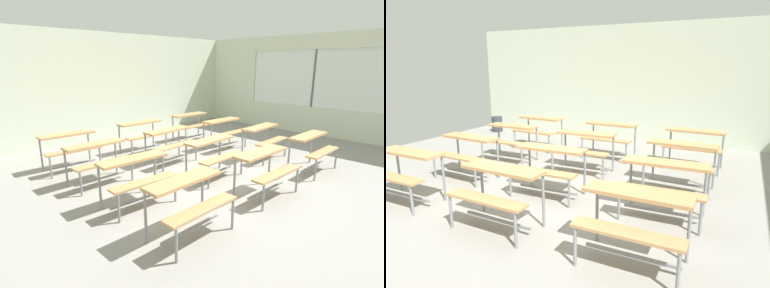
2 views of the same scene
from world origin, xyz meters
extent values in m
cube|color=gray|center=(0.00, 0.00, -0.03)|extent=(10.00, 9.00, 0.05)
cube|color=beige|center=(0.00, 4.50, 1.50)|extent=(10.00, 0.12, 3.00)
cube|color=tan|center=(-1.72, -0.99, 0.72)|extent=(1.10, 0.34, 0.04)
cube|color=tan|center=(-1.72, -1.31, 0.44)|extent=(1.10, 0.24, 0.03)
cylinder|color=gray|center=(-2.22, -0.86, 0.36)|extent=(0.04, 0.04, 0.72)
cylinder|color=gray|center=(-1.22, -0.84, 0.36)|extent=(0.04, 0.04, 0.72)
cylinder|color=gray|center=(-1.22, -1.39, 0.22)|extent=(0.04, 0.04, 0.44)
cube|color=gray|center=(-1.72, -1.13, 0.10)|extent=(1.00, 0.05, 0.03)
cube|color=tan|center=(0.02, -0.99, 0.72)|extent=(1.10, 0.34, 0.04)
cube|color=tan|center=(0.01, -1.31, 0.44)|extent=(1.10, 0.24, 0.03)
cylinder|color=gray|center=(-0.48, -0.84, 0.36)|extent=(0.04, 0.04, 0.72)
cylinder|color=gray|center=(0.52, -0.85, 0.36)|extent=(0.04, 0.04, 0.72)
cylinder|color=gray|center=(-0.49, -1.39, 0.22)|extent=(0.04, 0.04, 0.44)
cylinder|color=gray|center=(0.51, -1.40, 0.22)|extent=(0.04, 0.04, 0.44)
cube|color=gray|center=(0.01, -1.13, 0.10)|extent=(1.00, 0.05, 0.03)
cube|color=tan|center=(1.74, -0.98, 0.72)|extent=(1.10, 0.33, 0.04)
cube|color=tan|center=(1.74, -1.30, 0.44)|extent=(1.10, 0.23, 0.03)
cylinder|color=gray|center=(1.23, -0.85, 0.36)|extent=(0.04, 0.04, 0.72)
cylinder|color=gray|center=(2.23, -0.83, 0.36)|extent=(0.04, 0.04, 0.72)
cylinder|color=gray|center=(1.24, -1.40, 0.22)|extent=(0.04, 0.04, 0.44)
cylinder|color=gray|center=(2.24, -1.38, 0.22)|extent=(0.04, 0.04, 0.44)
cube|color=gray|center=(1.74, -1.12, 0.10)|extent=(1.00, 0.04, 0.03)
cube|color=tan|center=(-1.70, 0.19, 0.72)|extent=(1.11, 0.36, 0.04)
cube|color=tan|center=(-1.71, -0.13, 0.44)|extent=(1.11, 0.26, 0.03)
cylinder|color=gray|center=(-2.19, 0.35, 0.36)|extent=(0.04, 0.04, 0.72)
cylinder|color=gray|center=(-1.19, 0.32, 0.36)|extent=(0.04, 0.04, 0.72)
cylinder|color=gray|center=(-2.21, -0.20, 0.22)|extent=(0.04, 0.04, 0.44)
cylinder|color=gray|center=(-1.21, -0.23, 0.22)|extent=(0.04, 0.04, 0.44)
cube|color=gray|center=(-1.70, 0.05, 0.10)|extent=(1.00, 0.07, 0.03)
cube|color=tan|center=(0.02, 0.17, 0.72)|extent=(1.11, 0.36, 0.04)
cube|color=tan|center=(0.03, -0.15, 0.44)|extent=(1.11, 0.26, 0.03)
cylinder|color=gray|center=(-0.49, 0.29, 0.36)|extent=(0.04, 0.04, 0.72)
cylinder|color=gray|center=(0.51, 0.32, 0.36)|extent=(0.04, 0.04, 0.72)
cylinder|color=gray|center=(-0.47, -0.26, 0.22)|extent=(0.04, 0.04, 0.44)
cylinder|color=gray|center=(0.53, -0.23, 0.22)|extent=(0.04, 0.04, 0.44)
cube|color=gray|center=(0.02, 0.03, 0.10)|extent=(1.00, 0.07, 0.03)
cube|color=tan|center=(1.76, 0.19, 0.72)|extent=(1.11, 0.37, 0.04)
cube|color=tan|center=(1.77, -0.13, 0.44)|extent=(1.11, 0.27, 0.03)
cylinder|color=gray|center=(1.25, 0.30, 0.36)|extent=(0.04, 0.04, 0.72)
cylinder|color=gray|center=(2.25, 0.35, 0.36)|extent=(0.04, 0.04, 0.72)
cylinder|color=gray|center=(1.28, -0.25, 0.22)|extent=(0.04, 0.04, 0.44)
cylinder|color=gray|center=(2.28, -0.20, 0.22)|extent=(0.04, 0.04, 0.44)
cube|color=gray|center=(1.77, 0.05, 0.10)|extent=(1.00, 0.08, 0.03)
cube|color=tan|center=(-1.71, 1.42, 0.72)|extent=(1.10, 0.34, 0.04)
cube|color=tan|center=(-1.71, 1.10, 0.44)|extent=(1.10, 0.24, 0.03)
cylinder|color=gray|center=(-2.21, 1.55, 0.36)|extent=(0.04, 0.04, 0.72)
cylinder|color=gray|center=(-1.21, 1.56, 0.36)|extent=(0.04, 0.04, 0.72)
cylinder|color=gray|center=(-2.20, 1.00, 0.22)|extent=(0.04, 0.04, 0.44)
cylinder|color=gray|center=(-1.20, 1.01, 0.22)|extent=(0.04, 0.04, 0.44)
cube|color=gray|center=(-1.71, 1.28, 0.10)|extent=(1.00, 0.05, 0.03)
cube|color=tan|center=(0.00, 1.42, 0.72)|extent=(1.11, 0.38, 0.04)
cube|color=tan|center=(0.01, 1.10, 0.44)|extent=(1.11, 0.28, 0.03)
cylinder|color=gray|center=(-0.51, 1.54, 0.36)|extent=(0.04, 0.04, 0.72)
cylinder|color=gray|center=(0.49, 1.59, 0.36)|extent=(0.04, 0.04, 0.72)
cylinder|color=gray|center=(-0.48, 0.99, 0.22)|extent=(0.04, 0.04, 0.44)
cylinder|color=gray|center=(0.52, 1.04, 0.22)|extent=(0.04, 0.04, 0.44)
cube|color=gray|center=(0.00, 1.28, 0.10)|extent=(1.00, 0.08, 0.03)
cube|color=tan|center=(1.76, 1.37, 0.72)|extent=(1.11, 0.36, 0.04)
cube|color=tan|center=(1.75, 1.05, 0.44)|extent=(1.11, 0.26, 0.03)
cylinder|color=gray|center=(1.27, 1.52, 0.36)|extent=(0.04, 0.04, 0.72)
cylinder|color=gray|center=(2.27, 1.49, 0.36)|extent=(0.04, 0.04, 0.72)
cylinder|color=gray|center=(1.25, 0.97, 0.22)|extent=(0.04, 0.04, 0.44)
cylinder|color=gray|center=(2.25, 0.94, 0.22)|extent=(0.04, 0.04, 0.44)
cube|color=gray|center=(1.76, 1.23, 0.10)|extent=(1.00, 0.07, 0.03)
cube|color=tan|center=(-1.75, 2.56, 0.72)|extent=(1.11, 0.37, 0.04)
cube|color=tan|center=(-1.77, 2.24, 0.44)|extent=(1.11, 0.27, 0.03)
cylinder|color=gray|center=(-2.24, 2.72, 0.36)|extent=(0.04, 0.04, 0.72)
cylinder|color=gray|center=(-1.24, 2.67, 0.36)|extent=(0.04, 0.04, 0.72)
cylinder|color=gray|center=(-2.27, 2.17, 0.22)|extent=(0.04, 0.04, 0.44)
cylinder|color=gray|center=(-1.27, 2.13, 0.22)|extent=(0.04, 0.04, 0.44)
cube|color=gray|center=(-1.76, 2.42, 0.10)|extent=(1.00, 0.08, 0.03)
cube|color=tan|center=(0.06, 2.57, 0.72)|extent=(1.11, 0.34, 0.04)
cube|color=tan|center=(0.06, 2.25, 0.44)|extent=(1.10, 0.24, 0.03)
cylinder|color=gray|center=(-0.44, 2.72, 0.36)|extent=(0.04, 0.04, 0.72)
cylinder|color=gray|center=(0.56, 2.70, 0.36)|extent=(0.04, 0.04, 0.72)
cylinder|color=gray|center=(-0.45, 2.17, 0.22)|extent=(0.04, 0.04, 0.44)
cylinder|color=gray|center=(0.55, 2.15, 0.22)|extent=(0.04, 0.04, 0.44)
cube|color=gray|center=(0.06, 2.43, 0.10)|extent=(1.00, 0.05, 0.03)
cube|color=tan|center=(1.80, 2.61, 0.72)|extent=(1.11, 0.35, 0.04)
cube|color=tan|center=(1.79, 2.29, 0.44)|extent=(1.10, 0.25, 0.03)
cylinder|color=gray|center=(1.30, 2.76, 0.36)|extent=(0.04, 0.04, 0.72)
cylinder|color=gray|center=(2.30, 2.74, 0.36)|extent=(0.04, 0.04, 0.72)
cylinder|color=gray|center=(1.29, 2.21, 0.22)|extent=(0.04, 0.04, 0.44)
cylinder|color=gray|center=(2.29, 2.19, 0.22)|extent=(0.04, 0.04, 0.44)
cube|color=gray|center=(1.80, 2.47, 0.10)|extent=(1.00, 0.06, 0.03)
cylinder|color=#333842|center=(-4.03, 3.59, 0.23)|extent=(0.31, 0.31, 0.46)
camera|label=1|loc=(-4.09, -3.59, 2.13)|focal=28.10mm
camera|label=2|loc=(2.60, -3.98, 1.97)|focal=30.57mm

